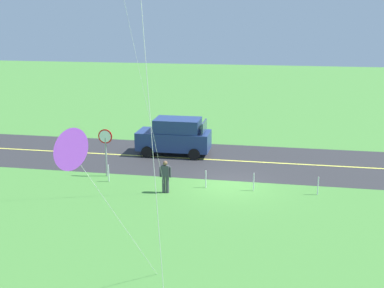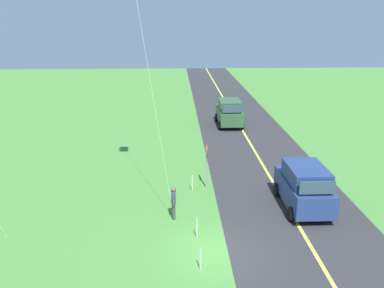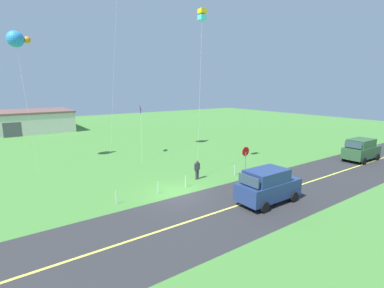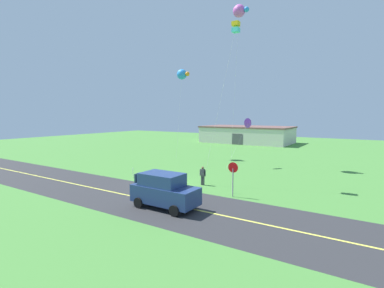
{
  "view_description": "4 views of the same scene",
  "coord_description": "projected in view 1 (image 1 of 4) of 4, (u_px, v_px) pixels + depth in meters",
  "views": [
    {
      "loc": [
        -2.08,
        22.35,
        8.23
      ],
      "look_at": [
        1.51,
        2.45,
        2.69
      ],
      "focal_mm": 44.0,
      "sensor_mm": 36.0,
      "label": 1
    },
    {
      "loc": [
        -14.84,
        1.58,
        9.25
      ],
      "look_at": [
        3.34,
        0.83,
        3.56
      ],
      "focal_mm": 38.98,
      "sensor_mm": 36.0,
      "label": 2
    },
    {
      "loc": [
        -10.17,
        -16.09,
        7.39
      ],
      "look_at": [
        3.32,
        2.96,
        2.68
      ],
      "focal_mm": 26.56,
      "sensor_mm": 36.0,
      "label": 3
    },
    {
      "loc": [
        15.08,
        -18.83,
        6.01
      ],
      "look_at": [
        2.01,
        1.47,
        3.49
      ],
      "focal_mm": 26.7,
      "sensor_mm": 36.0,
      "label": 4
    }
  ],
  "objects": [
    {
      "name": "fence_post_0",
      "position": [
        318.0,
        186.0,
        22.23
      ],
      "size": [
        0.05,
        0.05,
        0.9
      ],
      "primitive_type": "cylinder",
      "color": "silver",
      "rests_on": "ground"
    },
    {
      "name": "road_centre_stripe",
      "position": [
        237.0,
        161.0,
        27.53
      ],
      "size": [
        120.0,
        0.16,
        0.0
      ],
      "primitive_type": "cube",
      "color": "#E5E04C",
      "rests_on": "asphalt_road"
    },
    {
      "name": "stop_sign",
      "position": [
        106.0,
        143.0,
        24.48
      ],
      "size": [
        0.76,
        0.08,
        2.56
      ],
      "color": "gray",
      "rests_on": "ground"
    },
    {
      "name": "fence_post_3",
      "position": [
        109.0,
        173.0,
        24.01
      ],
      "size": [
        0.05,
        0.05,
        0.9
      ],
      "primitive_type": "cylinder",
      "color": "silver",
      "rests_on": "ground"
    },
    {
      "name": "kite_blue_mid",
      "position": [
        70.0,
        149.0,
        11.67
      ],
      "size": [
        1.74,
        3.43,
        5.59
      ],
      "color": "silver",
      "rests_on": "ground"
    },
    {
      "name": "car_suv_foreground",
      "position": [
        175.0,
        136.0,
        28.58
      ],
      "size": [
        4.4,
        2.12,
        2.24
      ],
      "color": "navy",
      "rests_on": "ground"
    },
    {
      "name": "fence_post_1",
      "position": [
        254.0,
        182.0,
        22.75
      ],
      "size": [
        0.05,
        0.05,
        0.9
      ],
      "primitive_type": "cylinder",
      "color": "silver",
      "rests_on": "ground"
    },
    {
      "name": "fence_post_2",
      "position": [
        206.0,
        179.0,
        23.15
      ],
      "size": [
        0.05,
        0.05,
        0.9
      ],
      "primitive_type": "cylinder",
      "color": "silver",
      "rests_on": "ground"
    },
    {
      "name": "asphalt_road",
      "position": [
        237.0,
        161.0,
        27.53
      ],
      "size": [
        120.0,
        7.0,
        0.0
      ],
      "primitive_type": "cube",
      "color": "#2D2D30",
      "rests_on": "ground"
    },
    {
      "name": "person_adult_near",
      "position": [
        165.0,
        176.0,
        22.4
      ],
      "size": [
        0.58,
        0.22,
        1.6
      ],
      "rotation": [
        0.0,
        0.0,
        5.87
      ],
      "color": "#3F3F47",
      "rests_on": "ground"
    },
    {
      "name": "ground_plane",
      "position": [
        230.0,
        185.0,
        23.75
      ],
      "size": [
        120.0,
        120.0,
        0.1
      ],
      "primitive_type": "cube",
      "color": "#478438"
    }
  ]
}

